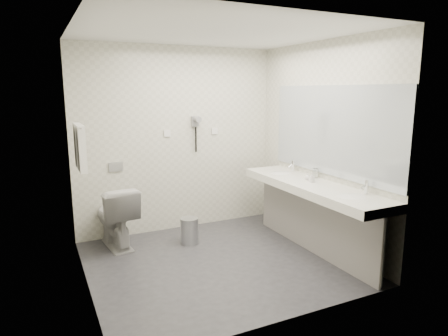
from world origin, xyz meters
TOP-DOWN VIEW (x-y plane):
  - floor at (0.00, 0.00)m, footprint 2.80×2.80m
  - ceiling at (0.00, 0.00)m, footprint 2.80×2.80m
  - wall_back at (0.00, 1.30)m, footprint 2.80×0.00m
  - wall_front at (0.00, -1.30)m, footprint 2.80×0.00m
  - wall_left at (-1.40, 0.00)m, footprint 0.00×2.60m
  - wall_right at (1.40, 0.00)m, footprint 0.00×2.60m
  - vanity_counter at (1.12, -0.20)m, footprint 0.55×2.20m
  - vanity_panel at (1.15, -0.20)m, footprint 0.03×2.15m
  - vanity_post_near at (1.18, -1.24)m, footprint 0.06×0.06m
  - vanity_post_far at (1.18, 0.84)m, footprint 0.06×0.06m
  - mirror at (1.39, -0.20)m, footprint 0.02×2.20m
  - basin_near at (1.12, -0.85)m, footprint 0.40×0.31m
  - basin_far at (1.12, 0.45)m, footprint 0.40×0.31m
  - faucet_near at (1.32, -0.85)m, footprint 0.04×0.04m
  - faucet_far at (1.32, 0.45)m, footprint 0.04×0.04m
  - soap_bottle_a at (1.15, -0.17)m, footprint 0.05×0.05m
  - soap_bottle_b at (1.18, -0.04)m, footprint 0.08×0.08m
  - glass_left at (1.34, 0.01)m, footprint 0.07×0.07m
  - toilet at (-0.94, 0.98)m, footprint 0.51×0.81m
  - flush_plate at (-0.85, 1.29)m, footprint 0.18×0.02m
  - pedal_bin at (-0.09, 0.67)m, footprint 0.28×0.28m
  - bin_lid at (-0.09, 0.67)m, footprint 0.23×0.23m
  - towel_rail at (-1.35, 0.55)m, footprint 0.02×0.62m
  - towel_near at (-1.34, 0.41)m, footprint 0.07×0.24m
  - towel_far at (-1.34, 0.69)m, footprint 0.07×0.24m
  - dryer_cradle at (0.25, 1.27)m, footprint 0.10×0.04m
  - dryer_barrel at (0.25, 1.20)m, footprint 0.08×0.14m
  - dryer_cord at (0.25, 1.26)m, footprint 0.02×0.02m
  - switch_plate_a at (-0.15, 1.29)m, footprint 0.09×0.02m
  - switch_plate_b at (0.55, 1.29)m, footprint 0.09×0.02m

SIDE VIEW (x-z plane):
  - floor at x=0.00m, z-range 0.00..0.00m
  - pedal_bin at x=-0.09m, z-range 0.00..0.32m
  - bin_lid at x=-0.09m, z-range 0.32..0.33m
  - vanity_panel at x=1.15m, z-range 0.00..0.75m
  - vanity_post_near at x=1.18m, z-range 0.00..0.75m
  - vanity_post_far at x=1.18m, z-range 0.00..0.75m
  - toilet at x=-0.94m, z-range 0.00..0.77m
  - vanity_counter at x=1.12m, z-range 0.75..0.85m
  - basin_near at x=1.12m, z-range 0.81..0.86m
  - basin_far at x=1.12m, z-range 0.81..0.86m
  - soap_bottle_b at x=1.18m, z-range 0.85..0.93m
  - soap_bottle_a at x=1.15m, z-range 0.85..0.97m
  - glass_left at x=1.34m, z-range 0.85..0.97m
  - faucet_near at x=1.32m, z-range 0.85..1.00m
  - faucet_far at x=1.32m, z-range 0.85..1.00m
  - flush_plate at x=-0.85m, z-range 0.89..1.01m
  - wall_back at x=0.00m, z-range -0.15..2.65m
  - wall_front at x=0.00m, z-range -0.15..2.65m
  - wall_left at x=-1.40m, z-range -0.05..2.55m
  - wall_right at x=1.40m, z-range -0.05..2.55m
  - dryer_cord at x=0.25m, z-range 1.07..1.43m
  - towel_near at x=-1.34m, z-range 1.09..1.57m
  - towel_far at x=-1.34m, z-range 1.09..1.57m
  - switch_plate_a at x=-0.15m, z-range 1.31..1.40m
  - switch_plate_b at x=0.55m, z-range 1.31..1.40m
  - mirror at x=1.39m, z-range 0.92..1.98m
  - dryer_cradle at x=0.25m, z-range 1.43..1.57m
  - dryer_barrel at x=0.25m, z-range 1.49..1.57m
  - towel_rail at x=-1.35m, z-range 1.54..1.56m
  - ceiling at x=0.00m, z-range 2.50..2.50m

